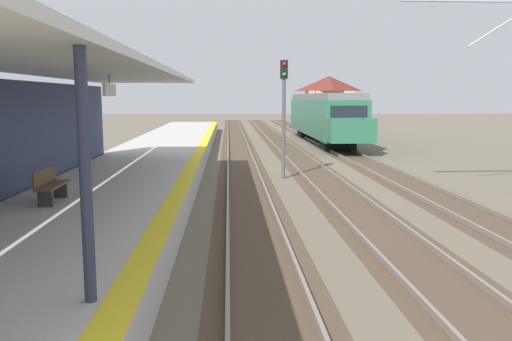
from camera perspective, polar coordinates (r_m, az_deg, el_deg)
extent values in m
cube|color=#B7B5AD|center=(18.47, -14.58, -2.13)|extent=(5.00, 80.00, 0.90)
cube|color=yellow|center=(18.08, -7.63, -0.70)|extent=(0.50, 80.00, 0.01)
cube|color=silver|center=(13.98, -19.18, 10.57)|extent=(4.40, 24.00, 0.16)
cylinder|color=#2D334C|center=(7.24, -17.92, -4.24)|extent=(0.16, 0.16, 4.27)
cube|color=white|center=(15.81, -15.66, 8.44)|extent=(0.08, 1.40, 0.36)
cylinder|color=#333333|center=(15.82, -15.71, 9.59)|extent=(0.03, 0.03, 0.27)
cube|color=#4C3D2D|center=(22.12, -1.20, -1.39)|extent=(2.34, 120.00, 0.01)
cube|color=slate|center=(22.10, -3.07, -1.20)|extent=(0.08, 120.00, 0.15)
cube|color=slate|center=(22.15, 0.66, -1.17)|extent=(0.08, 120.00, 0.15)
cube|color=#4C3D2D|center=(22.49, 7.50, -1.30)|extent=(2.34, 120.00, 0.01)
cube|color=slate|center=(22.36, 5.68, -1.12)|extent=(0.08, 120.00, 0.15)
cube|color=slate|center=(22.62, 9.29, -1.08)|extent=(0.08, 120.00, 0.15)
cube|color=#4C3D2D|center=(23.35, 15.73, -1.19)|extent=(2.34, 120.00, 0.01)
cube|color=slate|center=(23.11, 14.05, -1.02)|extent=(0.08, 120.00, 0.15)
cube|color=slate|center=(23.57, 17.40, -0.98)|extent=(0.08, 120.00, 0.15)
cube|color=#286647|center=(42.08, 7.27, 5.85)|extent=(2.90, 18.00, 2.70)
cube|color=slate|center=(42.05, 7.31, 7.99)|extent=(2.67, 18.00, 0.44)
cube|color=black|center=(33.23, 10.06, 5.93)|extent=(2.32, 0.06, 1.21)
cube|color=#286647|center=(32.52, 10.33, 4.33)|extent=(2.78, 1.60, 1.49)
cube|color=black|center=(42.35, 9.24, 6.37)|extent=(0.04, 15.84, 0.86)
cylinder|color=#333333|center=(45.60, 6.51, 8.84)|extent=(0.06, 0.06, 0.90)
cube|color=black|center=(36.45, 8.86, 2.80)|extent=(2.18, 2.20, 0.72)
cube|color=black|center=(47.93, 5.99, 4.08)|extent=(2.18, 2.20, 0.72)
cylinder|color=#4C4C4C|center=(23.19, 3.02, 4.50)|extent=(0.16, 0.16, 4.40)
cube|color=black|center=(23.18, 3.07, 10.93)|extent=(0.32, 0.24, 0.80)
sphere|color=red|center=(23.05, 3.11, 11.49)|extent=(0.16, 0.16, 0.16)
sphere|color=green|center=(23.03, 3.10, 10.40)|extent=(0.16, 0.16, 0.16)
cylinder|color=#9EA3A8|center=(20.47, 25.38, 14.22)|extent=(2.47, 0.07, 1.60)
cube|color=brown|center=(14.59, -21.26, -1.53)|extent=(0.44, 1.60, 0.06)
cube|color=brown|center=(14.62, -22.06, -0.60)|extent=(0.06, 1.60, 0.40)
cube|color=#333333|center=(14.07, -21.98, -2.82)|extent=(0.36, 0.08, 0.44)
cube|color=#333333|center=(15.19, -20.52, -1.98)|extent=(0.36, 0.08, 0.44)
cube|color=tan|center=(72.51, 7.89, 6.83)|extent=(6.00, 4.80, 4.40)
pyramid|color=maroon|center=(72.52, 7.94, 9.36)|extent=(6.60, 5.28, 2.00)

